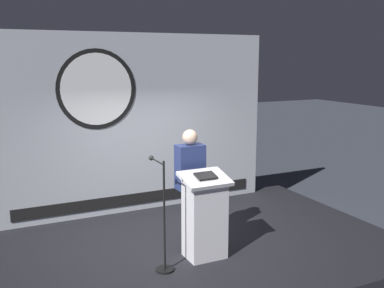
{
  "coord_description": "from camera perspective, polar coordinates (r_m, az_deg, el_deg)",
  "views": [
    {
      "loc": [
        -2.57,
        -5.64,
        3.02
      ],
      "look_at": [
        0.13,
        -0.04,
        1.82
      ],
      "focal_mm": 42.14,
      "sensor_mm": 36.0,
      "label": 1
    }
  ],
  "objects": [
    {
      "name": "banner_display",
      "position": [
        7.99,
        -6.94,
        2.59
      ],
      "size": [
        4.92,
        0.12,
        3.14
      ],
      "color": "#B2B7C1",
      "rests_on": "stage_platform"
    },
    {
      "name": "microphone_stand",
      "position": [
        5.92,
        -3.73,
        -10.92
      ],
      "size": [
        0.24,
        0.59,
        1.46
      ],
      "color": "black",
      "rests_on": "stage_platform"
    },
    {
      "name": "speaker_person",
      "position": [
        6.55,
        -0.25,
        -5.41
      ],
      "size": [
        0.4,
        0.26,
        1.72
      ],
      "color": "black",
      "rests_on": "stage_platform"
    },
    {
      "name": "podium",
      "position": [
        6.23,
        1.62,
        -9.13
      ],
      "size": [
        0.64,
        0.5,
        1.2
      ],
      "color": "silver",
      "rests_on": "stage_platform"
    },
    {
      "name": "ground_plane",
      "position": [
        6.89,
        -1.19,
        -15.08
      ],
      "size": [
        40.0,
        40.0,
        0.0
      ],
      "primitive_type": "plane",
      "color": "#383D47"
    },
    {
      "name": "stage_platform",
      "position": [
        6.83,
        -1.19,
        -13.95
      ],
      "size": [
        6.4,
        4.0,
        0.3
      ],
      "primitive_type": "cube",
      "color": "black",
      "rests_on": "ground"
    }
  ]
}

